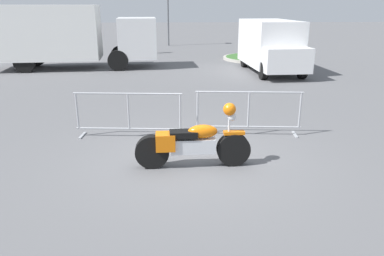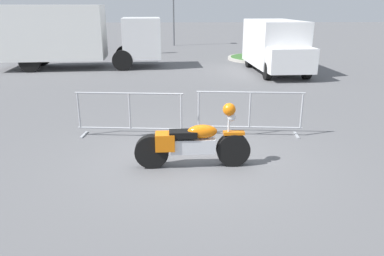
{
  "view_description": "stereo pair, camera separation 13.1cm",
  "coord_description": "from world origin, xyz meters",
  "px_view_note": "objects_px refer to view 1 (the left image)",
  "views": [
    {
      "loc": [
        -0.42,
        -6.98,
        3.0
      ],
      "look_at": [
        -0.05,
        0.1,
        0.65
      ],
      "focal_mm": 35.0,
      "sensor_mm": 36.0,
      "label": 1
    },
    {
      "loc": [
        -0.29,
        -6.99,
        3.0
      ],
      "look_at": [
        -0.05,
        0.1,
        0.65
      ],
      "focal_mm": 35.0,
      "sensor_mm": 36.0,
      "label": 2
    }
  ],
  "objects_px": {
    "crowd_barrier_far": "(248,112)",
    "pedestrian": "(149,39)",
    "motorcycle": "(193,143)",
    "delivery_van": "(271,45)",
    "parked_car_silver": "(65,40)",
    "crowd_barrier_near": "(129,114)",
    "box_truck": "(65,34)",
    "parked_car_blue": "(22,41)"
  },
  "relations": [
    {
      "from": "crowd_barrier_near",
      "to": "crowd_barrier_far",
      "type": "relative_size",
      "value": 1.0
    },
    {
      "from": "pedestrian",
      "to": "parked_car_silver",
      "type": "bearing_deg",
      "value": -15.71
    },
    {
      "from": "crowd_barrier_near",
      "to": "delivery_van",
      "type": "bearing_deg",
      "value": 57.65
    },
    {
      "from": "motorcycle",
      "to": "parked_car_silver",
      "type": "height_order",
      "value": "parked_car_silver"
    },
    {
      "from": "crowd_barrier_near",
      "to": "pedestrian",
      "type": "relative_size",
      "value": 1.49
    },
    {
      "from": "box_truck",
      "to": "delivery_van",
      "type": "bearing_deg",
      "value": -12.66
    },
    {
      "from": "parked_car_blue",
      "to": "pedestrian",
      "type": "xyz_separation_m",
      "value": [
        8.37,
        -1.24,
        0.2
      ]
    },
    {
      "from": "motorcycle",
      "to": "box_truck",
      "type": "height_order",
      "value": "box_truck"
    },
    {
      "from": "box_truck",
      "to": "parked_car_silver",
      "type": "bearing_deg",
      "value": 101.49
    },
    {
      "from": "motorcycle",
      "to": "crowd_barrier_near",
      "type": "xyz_separation_m",
      "value": [
        -1.42,
        1.78,
        0.08
      ]
    },
    {
      "from": "pedestrian",
      "to": "delivery_van",
      "type": "bearing_deg",
      "value": 128.5
    },
    {
      "from": "box_truck",
      "to": "pedestrian",
      "type": "xyz_separation_m",
      "value": [
        3.62,
        5.69,
        -0.72
      ]
    },
    {
      "from": "parked_car_blue",
      "to": "parked_car_silver",
      "type": "relative_size",
      "value": 1.0
    },
    {
      "from": "box_truck",
      "to": "pedestrian",
      "type": "height_order",
      "value": "box_truck"
    },
    {
      "from": "crowd_barrier_near",
      "to": "parked_car_silver",
      "type": "distance_m",
      "value": 18.3
    },
    {
      "from": "parked_car_silver",
      "to": "crowd_barrier_near",
      "type": "bearing_deg",
      "value": -153.03
    },
    {
      "from": "crowd_barrier_near",
      "to": "parked_car_silver",
      "type": "xyz_separation_m",
      "value": [
        -6.08,
        17.26,
        0.16
      ]
    },
    {
      "from": "motorcycle",
      "to": "parked_car_silver",
      "type": "relative_size",
      "value": 0.51
    },
    {
      "from": "crowd_barrier_far",
      "to": "delivery_van",
      "type": "bearing_deg",
      "value": 72.73
    },
    {
      "from": "box_truck",
      "to": "crowd_barrier_near",
      "type": "bearing_deg",
      "value": -72.7
    },
    {
      "from": "motorcycle",
      "to": "box_truck",
      "type": "relative_size",
      "value": 0.28
    },
    {
      "from": "crowd_barrier_far",
      "to": "pedestrian",
      "type": "distance_m",
      "value": 16.19
    },
    {
      "from": "motorcycle",
      "to": "crowd_barrier_far",
      "type": "xyz_separation_m",
      "value": [
        1.42,
        1.78,
        0.08
      ]
    },
    {
      "from": "delivery_van",
      "to": "parked_car_blue",
      "type": "bearing_deg",
      "value": -123.18
    },
    {
      "from": "crowd_barrier_far",
      "to": "box_truck",
      "type": "height_order",
      "value": "box_truck"
    },
    {
      "from": "box_truck",
      "to": "parked_car_blue",
      "type": "distance_m",
      "value": 8.45
    },
    {
      "from": "delivery_van",
      "to": "motorcycle",
      "type": "bearing_deg",
      "value": -24.55
    },
    {
      "from": "motorcycle",
      "to": "pedestrian",
      "type": "height_order",
      "value": "pedestrian"
    },
    {
      "from": "crowd_barrier_far",
      "to": "parked_car_silver",
      "type": "bearing_deg",
      "value": 117.31
    },
    {
      "from": "delivery_van",
      "to": "pedestrian",
      "type": "distance_m",
      "value": 9.28
    },
    {
      "from": "crowd_barrier_far",
      "to": "box_truck",
      "type": "xyz_separation_m",
      "value": [
        -6.89,
        10.17,
        1.08
      ]
    },
    {
      "from": "box_truck",
      "to": "motorcycle",
      "type": "bearing_deg",
      "value": -69.85
    },
    {
      "from": "motorcycle",
      "to": "box_truck",
      "type": "distance_m",
      "value": 13.19
    },
    {
      "from": "motorcycle",
      "to": "pedestrian",
      "type": "bearing_deg",
      "value": 94.49
    },
    {
      "from": "motorcycle",
      "to": "crowd_barrier_near",
      "type": "bearing_deg",
      "value": 126.94
    },
    {
      "from": "motorcycle",
      "to": "delivery_van",
      "type": "height_order",
      "value": "delivery_van"
    },
    {
      "from": "parked_car_silver",
      "to": "motorcycle",
      "type": "bearing_deg",
      "value": -150.96
    },
    {
      "from": "motorcycle",
      "to": "parked_car_blue",
      "type": "height_order",
      "value": "parked_car_blue"
    },
    {
      "from": "parked_car_silver",
      "to": "crowd_barrier_far",
      "type": "bearing_deg",
      "value": -145.13
    },
    {
      "from": "crowd_barrier_near",
      "to": "parked_car_blue",
      "type": "height_order",
      "value": "parked_car_blue"
    },
    {
      "from": "crowd_barrier_far",
      "to": "pedestrian",
      "type": "height_order",
      "value": "pedestrian"
    },
    {
      "from": "motorcycle",
      "to": "crowd_barrier_far",
      "type": "relative_size",
      "value": 0.88
    }
  ]
}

